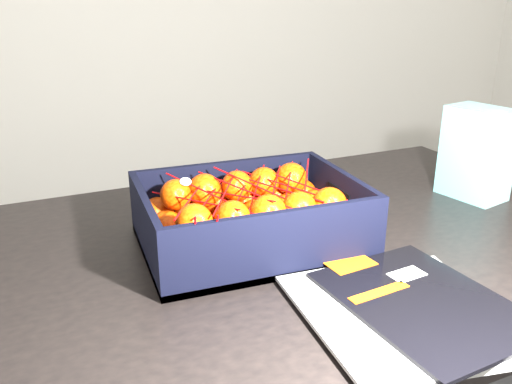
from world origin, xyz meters
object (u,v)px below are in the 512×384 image
object	(u,v)px
produce_crate	(250,226)
retail_carton	(477,153)
table	(309,282)
magazine_stack	(409,308)

from	to	relation	value
produce_crate	retail_carton	distance (m)	0.54
table	magazine_stack	xyz separation A→B (m)	(0.01, -0.28, 0.11)
retail_carton	table	bearing A→B (deg)	173.88
table	produce_crate	world-z (taller)	produce_crate
magazine_stack	retail_carton	distance (m)	0.54
magazine_stack	retail_carton	world-z (taller)	retail_carton
table	produce_crate	distance (m)	0.18
produce_crate	retail_carton	bearing A→B (deg)	6.19
magazine_stack	retail_carton	xyz separation A→B (m)	(0.40, 0.34, 0.09)
magazine_stack	produce_crate	xyz separation A→B (m)	(-0.13, 0.28, 0.03)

